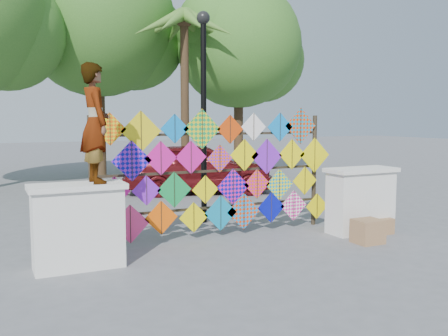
{
  "coord_description": "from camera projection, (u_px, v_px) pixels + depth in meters",
  "views": [
    {
      "loc": [
        -3.9,
        -7.75,
        2.26
      ],
      "look_at": [
        0.11,
        0.6,
        1.32
      ],
      "focal_mm": 40.0,
      "sensor_mm": 36.0,
      "label": 1
    }
  ],
  "objects": [
    {
      "name": "ground",
      "position": [
        233.0,
        245.0,
        8.86
      ],
      "size": [
        80.0,
        80.0,
        0.0
      ],
      "primitive_type": "plane",
      "color": "slate",
      "rests_on": "ground"
    },
    {
      "name": "parapet_left",
      "position": [
        78.0,
        226.0,
        7.45
      ],
      "size": [
        1.4,
        0.65,
        1.28
      ],
      "color": "white",
      "rests_on": "ground"
    },
    {
      "name": "parapet_right",
      "position": [
        361.0,
        200.0,
        9.78
      ],
      "size": [
        1.4,
        0.65,
        1.28
      ],
      "color": "white",
      "rests_on": "ground"
    },
    {
      "name": "kite_rack",
      "position": [
        221.0,
        172.0,
        9.43
      ],
      "size": [
        4.94,
        0.24,
        2.46
      ],
      "color": "#2D2419",
      "rests_on": "ground"
    },
    {
      "name": "tree_mid",
      "position": [
        101.0,
        21.0,
        18.21
      ],
      "size": [
        6.3,
        5.6,
        8.61
      ],
      "color": "#4B3320",
      "rests_on": "ground"
    },
    {
      "name": "tree_east",
      "position": [
        240.0,
        46.0,
        19.09
      ],
      "size": [
        5.4,
        4.8,
        7.42
      ],
      "color": "#4B3320",
      "rests_on": "ground"
    },
    {
      "name": "palm_tree",
      "position": [
        184.0,
        36.0,
        16.48
      ],
      "size": [
        3.62,
        3.62,
        5.83
      ],
      "color": "#4B3320",
      "rests_on": "ground"
    },
    {
      "name": "vendor_woman",
      "position": [
        95.0,
        123.0,
        7.42
      ],
      "size": [
        0.47,
        0.68,
        1.79
      ],
      "primitive_type": "imported",
      "rotation": [
        0.0,
        0.0,
        1.64
      ],
      "color": "#99999E",
      "rests_on": "parapet_left"
    },
    {
      "name": "sedan",
      "position": [
        198.0,
        168.0,
        14.94
      ],
      "size": [
        4.79,
        3.1,
        1.52
      ],
      "primitive_type": "imported",
      "rotation": [
        0.0,
        0.0,
        1.25
      ],
      "color": "maroon",
      "rests_on": "ground"
    },
    {
      "name": "lamppost",
      "position": [
        204.0,
        97.0,
        10.51
      ],
      "size": [
        0.28,
        0.28,
        4.46
      ],
      "color": "black",
      "rests_on": "ground"
    },
    {
      "name": "cardboard_box_near",
      "position": [
        368.0,
        231.0,
        8.98
      ],
      "size": [
        0.49,
        0.43,
        0.43
      ],
      "primitive_type": "cube",
      "color": "olive",
      "rests_on": "ground"
    },
    {
      "name": "cardboard_box_far",
      "position": [
        382.0,
        226.0,
        9.74
      ],
      "size": [
        0.36,
        0.33,
        0.3
      ],
      "primitive_type": "cube",
      "color": "olive",
      "rests_on": "ground"
    }
  ]
}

